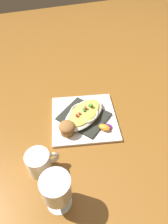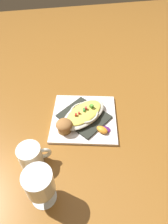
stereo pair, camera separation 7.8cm
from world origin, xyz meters
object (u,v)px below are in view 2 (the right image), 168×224
(stemmed_glass, at_px, (39,184))
(gratin_dish, at_px, (84,113))
(muffin, at_px, (64,126))
(coffee_mug, at_px, (31,157))
(square_plate, at_px, (84,118))
(orange_garnish, at_px, (103,130))

(stemmed_glass, bearing_deg, gratin_dish, 57.39)
(gratin_dish, relative_size, stemmed_glass, 1.66)
(muffin, relative_size, coffee_mug, 0.57)
(square_plate, relative_size, muffin, 4.22)
(square_plate, height_order, muffin, muffin)
(muffin, height_order, coffee_mug, coffee_mug)
(gratin_dish, xyz_separation_m, muffin, (-0.09, -0.05, 0.00))
(gratin_dish, bearing_deg, muffin, -149.04)
(orange_garnish, bearing_deg, stemmed_glass, -139.94)
(orange_garnish, bearing_deg, gratin_dish, 122.67)
(muffin, bearing_deg, coffee_mug, -139.01)
(orange_garnish, height_order, stemmed_glass, stemmed_glass)
(square_plate, distance_m, coffee_mug, 0.27)
(gratin_dish, bearing_deg, orange_garnish, -57.33)
(square_plate, distance_m, orange_garnish, 0.10)
(square_plate, distance_m, muffin, 0.11)
(gratin_dish, distance_m, coffee_mug, 0.26)
(coffee_mug, bearing_deg, gratin_dish, 37.18)
(gratin_dish, relative_size, orange_garnish, 3.64)
(muffin, xyz_separation_m, coffee_mug, (-0.12, -0.11, -0.00))
(muffin, bearing_deg, orange_garnish, -13.27)
(square_plate, xyz_separation_m, gratin_dish, (0.00, 0.00, 0.03))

